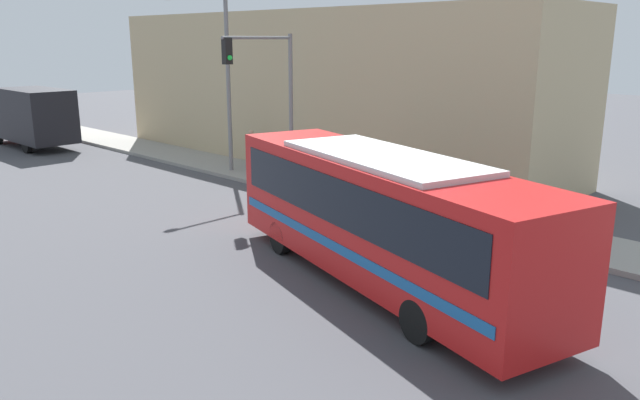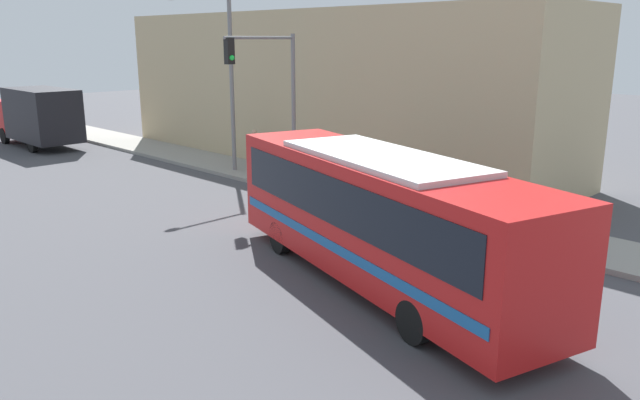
# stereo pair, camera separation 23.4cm
# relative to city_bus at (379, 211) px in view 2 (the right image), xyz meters

# --- Properties ---
(ground_plane) EXTENTS (120.00, 120.00, 0.00)m
(ground_plane) POSITION_rel_city_bus_xyz_m (0.15, -1.08, -1.85)
(ground_plane) COLOR #47474C
(sidewalk) EXTENTS (2.76, 70.00, 0.16)m
(sidewalk) POSITION_rel_city_bus_xyz_m (6.03, 18.92, -1.77)
(sidewalk) COLOR gray
(sidewalk) RESTS_ON ground_plane
(building_facade) EXTENTS (6.00, 24.44, 7.05)m
(building_facade) POSITION_rel_city_bus_xyz_m (10.41, 12.14, 1.68)
(building_facade) COLOR tan
(building_facade) RESTS_ON ground_plane
(city_bus) EXTENTS (5.23, 10.73, 3.23)m
(city_bus) POSITION_rel_city_bus_xyz_m (0.00, 0.00, 0.00)
(city_bus) COLOR red
(city_bus) RESTS_ON ground_plane
(delivery_truck) EXTENTS (2.43, 6.96, 3.22)m
(delivery_truck) POSITION_rel_city_bus_xyz_m (2.18, 26.27, -0.11)
(delivery_truck) COLOR black
(delivery_truck) RESTS_ON ground_plane
(fire_hydrant) EXTENTS (0.28, 0.37, 0.77)m
(fire_hydrant) POSITION_rel_city_bus_xyz_m (5.25, 2.78, -1.30)
(fire_hydrant) COLOR red
(fire_hydrant) RESTS_ON sidewalk
(traffic_light_pole) EXTENTS (3.28, 0.35, 5.85)m
(traffic_light_pole) POSITION_rel_city_bus_xyz_m (4.34, 8.87, 2.29)
(traffic_light_pole) COLOR slate
(traffic_light_pole) RESTS_ON sidewalk
(parking_meter) EXTENTS (0.14, 0.14, 1.42)m
(parking_meter) POSITION_rel_city_bus_xyz_m (5.25, 9.10, -0.74)
(parking_meter) COLOR slate
(parking_meter) RESTS_ON sidewalk
(street_lamp) EXTENTS (3.17, 0.28, 7.39)m
(street_lamp) POSITION_rel_city_bus_xyz_m (5.06, 12.91, 2.76)
(street_lamp) COLOR slate
(street_lamp) RESTS_ON sidewalk
(pedestrian_near_corner) EXTENTS (0.34, 0.34, 1.76)m
(pedestrian_near_corner) POSITION_rel_city_bus_xyz_m (6.35, 12.52, -0.79)
(pedestrian_near_corner) COLOR #23283D
(pedestrian_near_corner) RESTS_ON sidewalk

